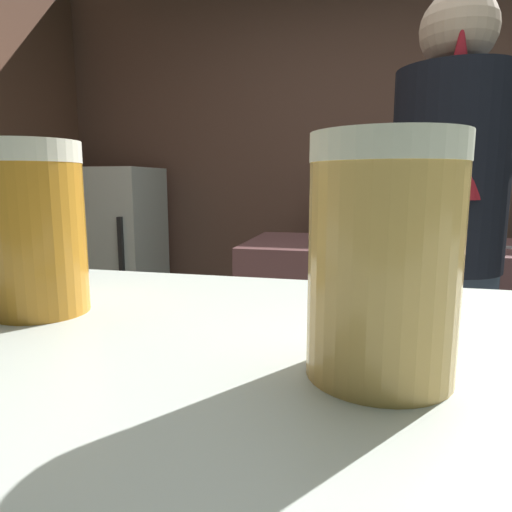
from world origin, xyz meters
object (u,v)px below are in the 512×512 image
pint_glass_far (383,258)px  bottle_soy (422,162)px  bottle_hot_sauce (440,162)px  bottle_olive_oil (402,164)px  bartender (445,235)px  pint_glass_near (37,229)px  bottle_vinegar (359,165)px  mixing_bowl (407,235)px  chefs_knife (503,247)px  mini_fridge (115,251)px

pint_glass_far → bottle_soy: (0.35, 2.91, 0.17)m
bottle_hot_sauce → bottle_olive_oil: (-0.24, -0.02, -0.01)m
bartender → pint_glass_near: 1.28m
pint_glass_far → bottle_vinegar: 3.02m
mixing_bowl → bottle_vinegar: bearing=100.1°
bottle_hot_sauce → bottle_vinegar: bottle_hot_sauce is taller
mixing_bowl → bottle_olive_oil: bearing=87.4°
pint_glass_far → bartender: bearing=79.1°
pint_glass_far → bottle_olive_oil: bearing=85.6°
pint_glass_far → mixing_bowl: bearing=84.4°
mixing_bowl → pint_glass_near: 1.75m
bottle_hot_sauce → bottle_soy: bottle_hot_sauce is taller
chefs_knife → bottle_olive_oil: bearing=117.6°
chefs_knife → bottle_vinegar: (-0.57, 1.38, 0.37)m
bottle_olive_oil → bottle_vinegar: bottle_olive_oil is taller
bartender → pint_glass_far: bartender is taller
pint_glass_near → bottle_hot_sauce: size_ratio=0.67×
mini_fridge → chefs_knife: (2.35, -1.13, 0.27)m
bartender → bottle_vinegar: size_ratio=9.26×
bartender → mixing_bowl: bearing=11.6°
bottle_olive_oil → chefs_knife: bearing=-77.9°
chefs_knife → bottle_hot_sauce: bearing=107.4°
pint_glass_near → bottle_vinegar: size_ratio=0.78×
pint_glass_near → pint_glass_far: pint_glass_near is taller
mini_fridge → bottle_soy: bottle_soy is taller
pint_glass_far → bottle_soy: bearing=83.2°
pint_glass_far → chefs_knife: bearing=72.5°
mixing_bowl → pint_glass_far: size_ratio=1.62×
bartender → mixing_bowl: (-0.06, 0.52, -0.06)m
mini_fridge → bottle_soy: 2.27m
bottle_hot_sauce → bottle_vinegar: bearing=178.0°
mini_fridge → bottle_vinegar: (1.77, 0.25, 0.64)m
chefs_knife → pint_glass_near: (-0.79, -1.58, 0.21)m
mini_fridge → bottle_hot_sauce: (2.30, 0.23, 0.65)m
bottle_hot_sauce → bottle_vinegar: 0.53m
bottle_hot_sauce → bottle_olive_oil: bottle_hot_sauce is taller
bartender → bottle_soy: size_ratio=8.09×
bartender → bottle_soy: 1.71m
pint_glass_near → bottle_olive_oil: size_ratio=0.75×
pint_glass_near → bottle_soy: size_ratio=0.68×
chefs_knife → mixing_bowl: bearing=177.9°
pint_glass_near → bottle_hot_sauce: bottle_hot_sauce is taller
bartender → bottle_olive_oil: 1.77m
mini_fridge → bottle_vinegar: bearing=8.0°
chefs_knife → bottle_olive_oil: bottle_olive_oil is taller
chefs_knife → bottle_soy: 1.34m
chefs_knife → pint_glass_far: pint_glass_far is taller
pint_glass_far → bottle_hot_sauce: (0.47, 3.00, 0.17)m
bottle_soy → pint_glass_far: bearing=-96.8°
pint_glass_near → pint_glass_far: size_ratio=1.05×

